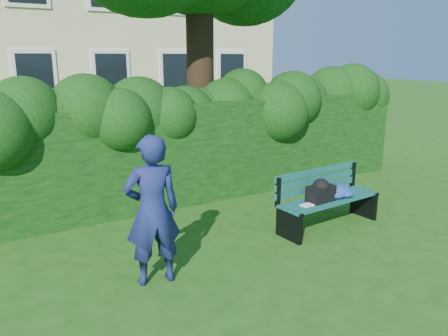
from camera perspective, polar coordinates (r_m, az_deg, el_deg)
ground at (r=6.45m, az=2.79°, el=-9.36°), size 80.00×80.00×0.00m
hedge at (r=8.00m, az=-5.93°, el=2.10°), size 10.00×1.00×1.80m
park_bench at (r=6.96m, az=13.47°, el=-3.54°), size 1.81×0.67×0.89m
man_reading at (r=5.07m, az=-9.35°, el=-5.52°), size 0.70×0.51×1.77m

